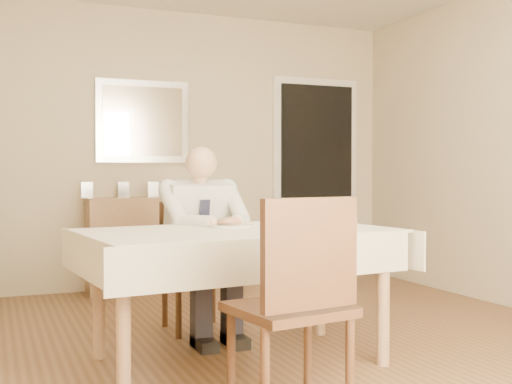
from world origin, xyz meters
name	(u,v)px	position (x,y,z in m)	size (l,w,h in m)	color
room	(279,134)	(0.00, 0.00, 1.30)	(5.00, 5.02, 2.60)	brown
doorway	(316,180)	(1.55, 2.46, 1.00)	(0.96, 0.07, 2.10)	white
mirror	(143,122)	(-0.26, 2.47, 1.55)	(0.86, 0.04, 0.76)	silver
dining_table	(238,244)	(-0.28, -0.06, 0.67)	(1.82, 1.19, 0.75)	#AC7E55
chair_far	(193,257)	(-0.28, 0.82, 0.49)	(0.42, 0.42, 0.87)	#3D2214
chair_near	(297,295)	(-0.36, -0.98, 0.55)	(0.52, 0.52, 0.97)	#3D2214
seated_man	(206,231)	(-0.28, 0.54, 0.69)	(0.48, 0.72, 1.24)	white
plate	(230,226)	(-0.26, 0.12, 0.76)	(0.26, 0.26, 0.02)	white
food	(230,222)	(-0.26, 0.12, 0.78)	(0.14, 0.14, 0.06)	#9C6A49
knife	(240,223)	(-0.22, 0.06, 0.78)	(0.01, 0.01, 0.13)	silver
fork	(227,224)	(-0.30, 0.06, 0.78)	(0.01, 0.01, 0.13)	silver
coffee_mug	(341,219)	(0.31, -0.18, 0.81)	(0.13, 0.13, 0.11)	white
sideboard	(147,244)	(-0.26, 2.32, 0.43)	(1.06, 0.36, 0.85)	#AC7E55
photo_frame_left	(87,190)	(-0.78, 2.36, 0.92)	(0.10, 0.02, 0.14)	silver
photo_frame_center	(123,190)	(-0.45, 2.39, 0.92)	(0.10, 0.02, 0.14)	silver
photo_frame_right	(153,189)	(-0.19, 2.36, 0.92)	(0.10, 0.02, 0.14)	silver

